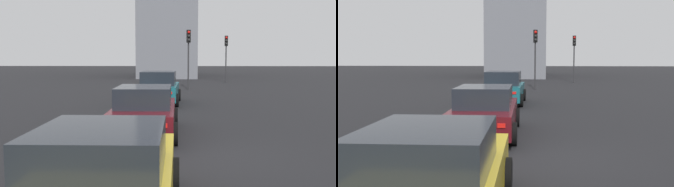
# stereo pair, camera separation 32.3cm
# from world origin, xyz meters

# --- Properties ---
(ground_plane) EXTENTS (160.00, 160.00, 0.20)m
(ground_plane) POSITION_xyz_m (0.00, 0.00, -0.10)
(ground_plane) COLOR black
(car_teal_right_lead) EXTENTS (4.11, 2.24, 1.64)m
(car_teal_right_lead) POSITION_xyz_m (9.93, 1.80, 0.78)
(car_teal_right_lead) COLOR #19606B
(car_teal_right_lead) RESTS_ON ground_plane
(car_maroon_right_second) EXTENTS (4.45, 2.03, 1.51)m
(car_maroon_right_second) POSITION_xyz_m (2.30, 1.84, 0.73)
(car_maroon_right_second) COLOR #510F16
(car_maroon_right_second) RESTS_ON ground_plane
(car_yellow_right_third) EXTENTS (4.52, 2.10, 1.49)m
(car_yellow_right_third) POSITION_xyz_m (-4.03, 1.85, 0.72)
(car_yellow_right_third) COLOR gold
(car_yellow_right_third) RESTS_ON ground_plane
(traffic_light_near_left) EXTENTS (0.32, 0.28, 4.19)m
(traffic_light_near_left) POSITION_xyz_m (24.78, -3.46, 3.01)
(traffic_light_near_left) COLOR #2D2D30
(traffic_light_near_left) RESTS_ON ground_plane
(traffic_light_near_right) EXTENTS (0.33, 0.30, 4.25)m
(traffic_light_near_right) POSITION_xyz_m (17.83, 0.08, 3.05)
(traffic_light_near_right) COLOR #2D2D30
(traffic_light_near_right) RESTS_ON ground_plane
(building_facade_left) EXTENTS (14.53, 6.40, 14.76)m
(building_facade_left) POSITION_xyz_m (37.11, 2.00, 7.38)
(building_facade_left) COLOR slate
(building_facade_left) RESTS_ON ground_plane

